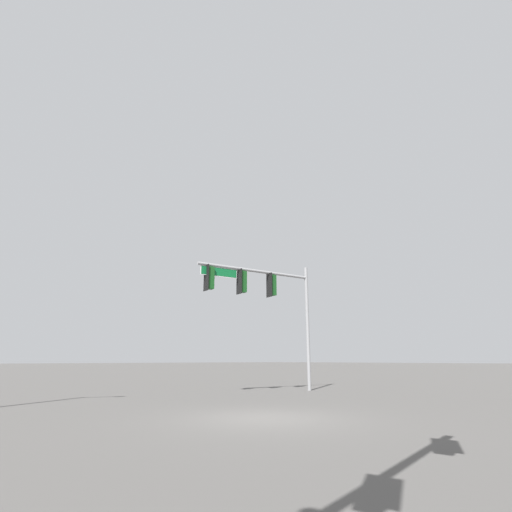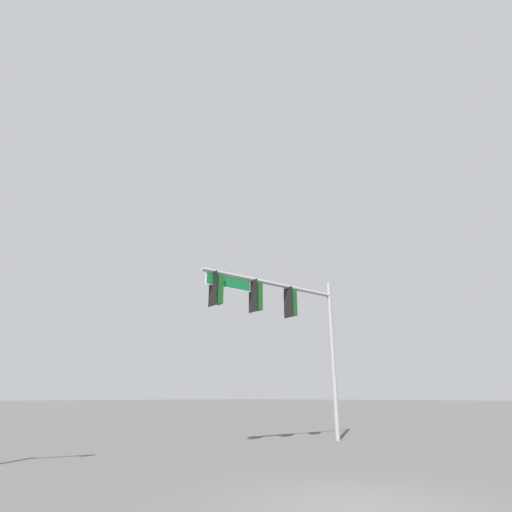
{
  "view_description": "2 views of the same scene",
  "coord_description": "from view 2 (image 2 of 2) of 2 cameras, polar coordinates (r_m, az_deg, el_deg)",
  "views": [
    {
      "loc": [
        8.19,
        8.83,
        1.6
      ],
      "look_at": [
        -5.2,
        -6.23,
        6.85
      ],
      "focal_mm": 28.0,
      "sensor_mm": 36.0,
      "label": 1
    },
    {
      "loc": [
        6.59,
        3.88,
        1.73
      ],
      "look_at": [
        -3.29,
        -5.45,
        6.52
      ],
      "focal_mm": 28.0,
      "sensor_mm": 36.0,
      "label": 2
    }
  ],
  "objects": [
    {
      "name": "signal_pole_near",
      "position": [
        16.66,
        3.39,
        -7.78
      ],
      "size": [
        6.81,
        1.36,
        6.77
      ],
      "color": "gray",
      "rests_on": "ground_plane"
    },
    {
      "name": "ground_plane",
      "position": [
        7.84,
        14.79,
        -31.64
      ],
      "size": [
        400.0,
        400.0,
        0.0
      ],
      "primitive_type": "plane",
      "color": "#514F4C"
    }
  ]
}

